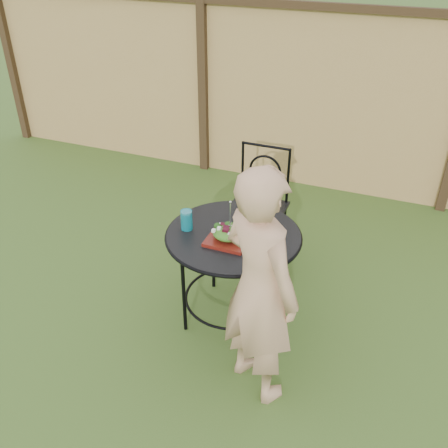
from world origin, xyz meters
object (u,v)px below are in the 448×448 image
(salad_plate, at_px, (229,239))
(diner, at_px, (260,288))
(patio_table, at_px, (233,251))
(patio_chair, at_px, (258,202))

(salad_plate, bearing_deg, diner, -50.66)
(diner, bearing_deg, patio_table, -25.03)
(patio_chair, height_order, salad_plate, patio_chair)
(patio_table, bearing_deg, patio_chair, 96.74)
(patio_table, relative_size, salad_plate, 3.42)
(patio_table, relative_size, diner, 0.61)
(patio_table, height_order, salad_plate, salad_plate)
(patio_table, xyz_separation_m, salad_plate, (-0.00, -0.09, 0.15))
(diner, distance_m, salad_plate, 0.56)
(diner, bearing_deg, patio_chair, -40.93)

